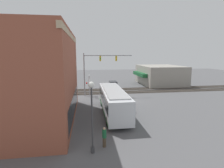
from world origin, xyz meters
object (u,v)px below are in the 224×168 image
(streetlamp, at_px, (92,112))
(pedestrian_by_lamp, at_px, (104,137))
(city_bus, at_px, (113,100))
(crossing_signal, at_px, (89,83))
(pedestrian_near_bus, at_px, (130,104))
(parked_car_grey, at_px, (113,84))

(streetlamp, height_order, pedestrian_by_lamp, streetlamp)
(city_bus, bearing_deg, crossing_signal, 15.35)
(crossing_signal, relative_size, pedestrian_near_bus, 2.09)
(streetlamp, distance_m, pedestrian_by_lamp, 2.66)
(streetlamp, xyz_separation_m, pedestrian_near_bus, (9.12, -5.07, -2.27))
(parked_car_grey, bearing_deg, pedestrian_near_bus, 178.80)
(crossing_signal, height_order, parked_car_grey, crossing_signal)
(city_bus, distance_m, pedestrian_by_lamp, 8.24)
(parked_car_grey, bearing_deg, city_bus, 171.73)
(city_bus, height_order, pedestrian_by_lamp, city_bus)
(streetlamp, bearing_deg, parked_car_grey, -11.57)
(parked_car_grey, bearing_deg, crossing_signal, 144.57)
(parked_car_grey, distance_m, pedestrian_by_lamp, 26.25)
(city_bus, bearing_deg, streetlamp, 161.92)
(crossing_signal, bearing_deg, pedestrian_near_bus, -152.83)
(city_bus, height_order, streetlamp, streetlamp)
(city_bus, xyz_separation_m, pedestrian_by_lamp, (-7.98, 1.88, -0.86))
(pedestrian_by_lamp, bearing_deg, pedestrian_near_bus, -26.11)
(parked_car_grey, xyz_separation_m, pedestrian_by_lamp, (-25.86, 4.48, 0.18))
(crossing_signal, height_order, pedestrian_near_bus, crossing_signal)
(streetlamp, relative_size, pedestrian_near_bus, 2.97)
(city_bus, xyz_separation_m, pedestrian_near_bus, (0.42, -2.23, -0.76))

